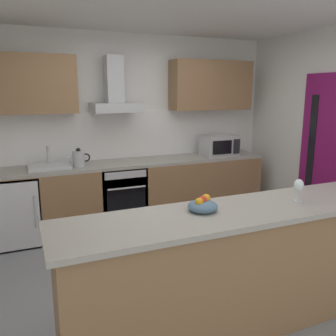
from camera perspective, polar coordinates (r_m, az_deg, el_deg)
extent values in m
cube|color=gray|center=(3.64, 2.51, -18.02)|extent=(5.36, 4.94, 0.02)
cube|color=white|center=(5.07, -7.24, 6.27)|extent=(5.36, 0.12, 2.60)
cube|color=white|center=(5.01, -7.00, 5.39)|extent=(3.71, 0.02, 0.66)
cube|color=olive|center=(4.89, -5.75, -4.36)|extent=(3.84, 0.60, 0.86)
cube|color=#9E998E|center=(4.78, -5.87, 0.82)|extent=(3.84, 0.60, 0.04)
cube|color=olive|center=(2.88, 10.83, -16.16)|extent=(2.66, 0.52, 0.93)
cube|color=#9E998E|center=(2.68, 11.25, -6.98)|extent=(2.76, 0.64, 0.04)
cube|color=olive|center=(4.63, -22.43, 12.44)|extent=(1.23, 0.32, 0.70)
cube|color=olive|center=(5.33, 7.00, 13.13)|extent=(1.23, 0.32, 0.70)
cube|color=#7A1456|center=(4.84, 24.31, 1.69)|extent=(0.04, 0.85, 2.05)
cube|color=black|center=(4.97, 22.23, 3.32)|extent=(0.01, 0.11, 1.31)
cube|color=slate|center=(4.81, -7.72, -4.30)|extent=(0.60, 0.56, 0.80)
cube|color=black|center=(4.56, -6.72, -6.05)|extent=(0.50, 0.02, 0.48)
cube|color=#B7BABC|center=(4.45, -6.85, -1.11)|extent=(0.54, 0.02, 0.09)
cylinder|color=#B7BABC|center=(4.46, -6.68, -3.25)|extent=(0.49, 0.02, 0.02)
cube|color=white|center=(4.68, -23.57, -6.19)|extent=(0.58, 0.56, 0.85)
cube|color=silver|center=(4.40, -23.59, -7.33)|extent=(0.55, 0.02, 0.80)
cylinder|color=#B7BABC|center=(4.37, -20.74, -6.65)|extent=(0.02, 0.02, 0.38)
cube|color=#B7BABC|center=(5.24, 8.27, 3.67)|extent=(0.50, 0.36, 0.30)
cube|color=black|center=(5.05, 8.80, 3.32)|extent=(0.30, 0.02, 0.19)
cube|color=black|center=(5.17, 11.07, 3.46)|extent=(0.10, 0.01, 0.21)
cube|color=silver|center=(4.56, -18.64, 0.22)|extent=(0.50, 0.40, 0.04)
cylinder|color=#B7BABC|center=(4.67, -18.86, 1.82)|extent=(0.03, 0.03, 0.26)
cylinder|color=#B7BABC|center=(4.57, -18.88, 3.13)|extent=(0.03, 0.16, 0.03)
cylinder|color=#B7BABC|center=(4.54, -14.27, 1.45)|extent=(0.15, 0.15, 0.20)
sphere|color=black|center=(4.52, -14.35, 2.84)|extent=(0.06, 0.06, 0.06)
cone|color=#B7BABC|center=(4.52, -15.55, 1.84)|extent=(0.09, 0.04, 0.07)
torus|color=black|center=(4.56, -13.16, 1.66)|extent=(0.11, 0.02, 0.11)
cube|color=#B7BABC|center=(4.71, -8.45, 9.67)|extent=(0.62, 0.45, 0.12)
cube|color=#B7BABC|center=(4.76, -8.75, 14.03)|extent=(0.22, 0.22, 0.60)
cylinder|color=silver|center=(3.00, 20.26, -4.94)|extent=(0.07, 0.07, 0.01)
cylinder|color=silver|center=(2.99, 20.33, -4.06)|extent=(0.01, 0.01, 0.09)
ellipsoid|color=silver|center=(2.97, 20.44, -2.60)|extent=(0.08, 0.08, 0.10)
ellipsoid|color=slate|center=(2.59, 5.62, -6.20)|extent=(0.22, 0.22, 0.09)
sphere|color=orange|center=(2.54, 5.06, -5.49)|extent=(0.06, 0.06, 0.06)
sphere|color=orange|center=(2.62, 6.20, -4.91)|extent=(0.07, 0.07, 0.07)
sphere|color=red|center=(2.58, 5.65, -5.22)|extent=(0.07, 0.07, 0.07)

